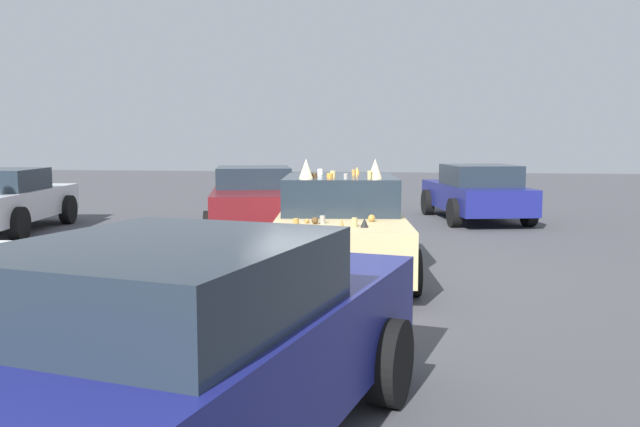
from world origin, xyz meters
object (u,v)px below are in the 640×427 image
art_car_decorated (340,226)px  parked_sedan_near_right (187,353)px  parked_sedan_near_left (3,200)px  parked_sedan_behind_right (254,200)px  parked_sedan_row_back_center (476,192)px

art_car_decorated → parked_sedan_near_right: (-6.03, 0.27, 0.01)m
art_car_decorated → parked_sedan_near_left: art_car_decorated is taller
parked_sedan_near_right → parked_sedan_behind_right: 10.38m
parked_sedan_near_left → art_car_decorated: bearing=-122.7°
art_car_decorated → parked_sedan_row_back_center: size_ratio=1.06×
art_car_decorated → parked_sedan_behind_right: (4.15, 2.30, -0.02)m
art_car_decorated → parked_sedan_row_back_center: 7.37m
art_car_decorated → parked_sedan_behind_right: 4.74m
parked_sedan_behind_right → parked_sedan_near_left: (-0.66, 5.35, -0.01)m
parked_sedan_behind_right → parked_sedan_near_left: size_ratio=1.03×
parked_sedan_near_right → parked_sedan_row_back_center: parked_sedan_near_right is taller
art_car_decorated → parked_sedan_near_right: size_ratio=0.99×
parked_sedan_row_back_center → parked_sedan_near_left: bearing=95.9°
art_car_decorated → parked_sedan_near_left: bearing=-121.1°
parked_sedan_behind_right → art_car_decorated: bearing=15.0°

